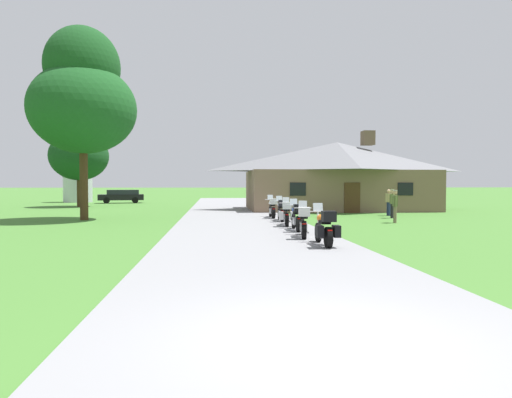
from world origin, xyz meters
TOP-DOWN VIEW (x-y plane):
  - ground_plane at (0.00, 20.00)m, footprint 500.00×500.00m
  - asphalt_driveway at (0.00, 18.00)m, footprint 6.40×80.00m
  - motorcycle_orange_nearest_to_camera at (2.09, 8.32)m, footprint 0.73×2.08m
  - motorcycle_orange_second_in_row at (1.89, 10.67)m, footprint 0.79×2.07m
  - motorcycle_blue_third_in_row at (2.07, 13.04)m, footprint 0.66×2.08m
  - motorcycle_orange_fourth_in_row at (2.00, 15.20)m, footprint 0.88×2.08m
  - motorcycle_silver_fifth_in_row at (2.15, 17.93)m, footprint 0.66×2.08m
  - motorcycle_white_farthest_in_row at (1.98, 20.23)m, footprint 0.66×2.08m
  - stone_lodge at (8.14, 28.82)m, footprint 14.38×8.26m
  - bystander_tan_shirt_near_lodge at (9.60, 22.03)m, footprint 0.28×0.54m
  - bystander_olive_shirt_beside_signpost at (9.04, 20.10)m, footprint 0.38×0.48m
  - bystander_olive_shirt_by_tree at (7.90, 16.90)m, footprint 0.30×0.54m
  - tree_left_near at (-8.51, 20.26)m, footprint 5.78×5.78m
  - tree_left_far at (-13.15, 35.51)m, footprint 5.05×5.05m
  - metal_silo_distant at (-16.38, 46.14)m, footprint 3.16×3.16m
  - parked_black_suv_far_left at (-11.08, 43.24)m, footprint 4.88×2.74m

SIDE VIEW (x-z plane):
  - ground_plane at x=0.00m, z-range 0.00..0.00m
  - asphalt_driveway at x=0.00m, z-range 0.00..0.06m
  - motorcycle_orange_nearest_to_camera at x=2.09m, z-range -0.04..1.26m
  - motorcycle_orange_fourth_in_row at x=2.00m, z-range -0.04..1.26m
  - motorcycle_orange_second_in_row at x=1.89m, z-range -0.03..1.27m
  - motorcycle_blue_third_in_row at x=2.07m, z-range -0.03..1.27m
  - motorcycle_silver_fifth_in_row at x=2.15m, z-range -0.03..1.27m
  - motorcycle_white_farthest_in_row at x=1.98m, z-range -0.03..1.27m
  - parked_black_suv_far_left at x=-11.08m, z-range 0.08..1.48m
  - bystander_tan_shirt_near_lodge at x=9.60m, z-range 0.10..1.76m
  - bystander_olive_shirt_beside_signpost at x=9.04m, z-range 0.11..1.79m
  - bystander_olive_shirt_by_tree at x=7.90m, z-range 0.11..1.79m
  - stone_lodge at x=8.14m, z-range -0.37..5.76m
  - metal_silo_distant at x=-16.38m, z-range 0.00..6.40m
  - tree_left_far at x=-13.15m, z-range 0.88..9.26m
  - tree_left_near at x=-8.51m, z-range 1.51..12.11m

